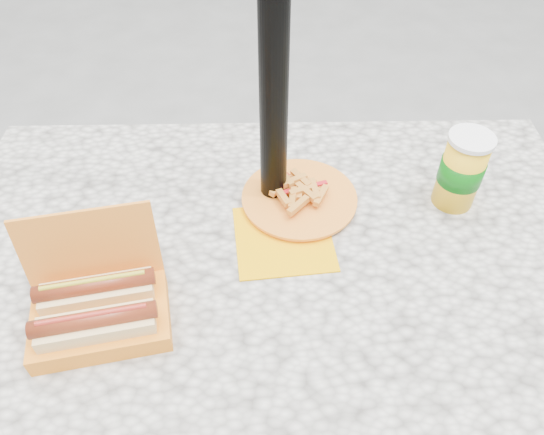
{
  "coord_description": "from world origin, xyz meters",
  "views": [
    {
      "loc": [
        -0.02,
        -0.6,
        1.48
      ],
      "look_at": [
        -0.01,
        0.05,
        0.8
      ],
      "focal_mm": 35.0,
      "sensor_mm": 36.0,
      "label": 1
    }
  ],
  "objects_px": {
    "hotdog_box": "(99,309)",
    "soda_cup": "(461,170)",
    "fries_plate": "(298,200)",
    "umbrella_pole": "(274,28)"
  },
  "relations": [
    {
      "from": "fries_plate",
      "to": "soda_cup",
      "type": "xyz_separation_m",
      "value": [
        0.3,
        0.0,
        0.07
      ]
    },
    {
      "from": "hotdog_box",
      "to": "fries_plate",
      "type": "distance_m",
      "value": 0.42
    },
    {
      "from": "soda_cup",
      "to": "hotdog_box",
      "type": "bearing_deg",
      "value": -157.03
    },
    {
      "from": "hotdog_box",
      "to": "soda_cup",
      "type": "distance_m",
      "value": 0.68
    },
    {
      "from": "hotdog_box",
      "to": "soda_cup",
      "type": "xyz_separation_m",
      "value": [
        0.63,
        0.27,
        0.04
      ]
    },
    {
      "from": "umbrella_pole",
      "to": "soda_cup",
      "type": "height_order",
      "value": "umbrella_pole"
    },
    {
      "from": "umbrella_pole",
      "to": "soda_cup",
      "type": "xyz_separation_m",
      "value": [
        0.35,
        -0.02,
        -0.27
      ]
    },
    {
      "from": "fries_plate",
      "to": "soda_cup",
      "type": "distance_m",
      "value": 0.31
    },
    {
      "from": "fries_plate",
      "to": "soda_cup",
      "type": "bearing_deg",
      "value": 0.78
    },
    {
      "from": "umbrella_pole",
      "to": "soda_cup",
      "type": "bearing_deg",
      "value": -3.67
    }
  ]
}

